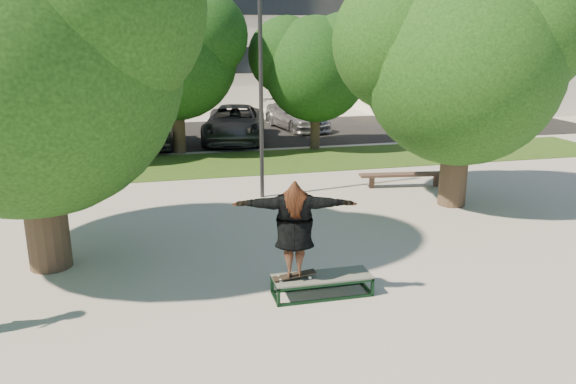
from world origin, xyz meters
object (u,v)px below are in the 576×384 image
object	(u,v)px
car_dark	(155,130)
tree_right	(459,54)
car_silver_a	(8,132)
tree_left	(20,45)
car_grey	(235,123)
car_silver_b	(296,115)
lamppost	(261,88)
grind_box	(322,285)
bench	(404,176)

from	to	relation	value
car_dark	tree_right	bearing A→B (deg)	-47.19
car_silver_a	tree_left	bearing A→B (deg)	-63.84
tree_left	car_dark	xyz separation A→B (m)	(2.38, 12.41, -3.70)
tree_right	car_grey	xyz separation A→B (m)	(-4.38, 10.99, -3.32)
tree_right	car_silver_b	size ratio (longest dim) A/B	1.38
car_grey	car_silver_a	bearing A→B (deg)	-173.51
car_grey	car_silver_b	world-z (taller)	car_grey
tree_left	lamppost	world-z (taller)	tree_left
tree_left	tree_right	size ratio (longest dim) A/B	1.09
grind_box	car_silver_a	world-z (taller)	car_silver_a
car_silver_a	bench	bearing A→B (deg)	-24.95
tree_right	car_dark	world-z (taller)	tree_right
bench	car_silver_a	size ratio (longest dim) A/B	0.76
grind_box	car_silver_a	xyz separation A→B (m)	(-8.78, 16.51, 0.45)
tree_right	bench	xyz separation A→B (m)	(-0.40, 1.97, -3.73)
tree_right	car_silver_b	distance (m)	13.87
tree_right	lamppost	distance (m)	5.36
car_silver_b	lamppost	bearing A→B (deg)	-120.11
grind_box	car_silver_a	distance (m)	18.70
tree_right	car_silver_b	world-z (taller)	tree_right
lamppost	bench	bearing A→B (deg)	0.66
car_dark	car_silver_a	bearing A→B (deg)	172.30
car_silver_b	tree_left	bearing A→B (deg)	-132.05
car_silver_a	car_grey	world-z (taller)	car_grey
tree_left	tree_right	distance (m)	10.41
lamppost	car_dark	size ratio (longest dim) A/B	1.40
car_silver_a	car_dark	size ratio (longest dim) A/B	0.86
grind_box	car_silver_b	distance (m)	18.53
car_grey	tree_right	bearing A→B (deg)	-56.45
car_silver_a	car_dark	bearing A→B (deg)	-2.19
tree_right	car_silver_a	size ratio (longest dim) A/B	1.74
grind_box	car_silver_b	xyz separation A→B (m)	(4.15, 18.05, 0.50)
tree_left	bench	distance (m)	11.33
car_dark	car_grey	distance (m)	3.50
tree_left	car_grey	world-z (taller)	tree_left
tree_right	grind_box	bearing A→B (deg)	-137.66
bench	car_silver_b	bearing A→B (deg)	100.05
tree_right	lamppost	xyz separation A→B (m)	(-4.92, 1.92, -0.94)
car_grey	grind_box	bearing A→B (deg)	-80.77
bench	car_silver_b	xyz separation A→B (m)	(-0.54, 11.45, 0.32)
tree_left	grind_box	world-z (taller)	tree_left
tree_left	tree_right	xyz separation A→B (m)	(10.21, 1.99, -0.33)
car_dark	car_silver_b	world-z (taller)	car_dark
tree_right	grind_box	world-z (taller)	tree_right
car_silver_a	car_grey	xyz separation A→B (m)	(9.49, -0.89, 0.14)
grind_box	tree_right	bearing A→B (deg)	42.34
tree_left	car_silver_a	size ratio (longest dim) A/B	1.91
car_grey	tree_left	bearing A→B (deg)	-102.37
tree_left	car_dark	size ratio (longest dim) A/B	1.63
tree_right	grind_box	xyz separation A→B (m)	(-5.09, -4.63, -3.90)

